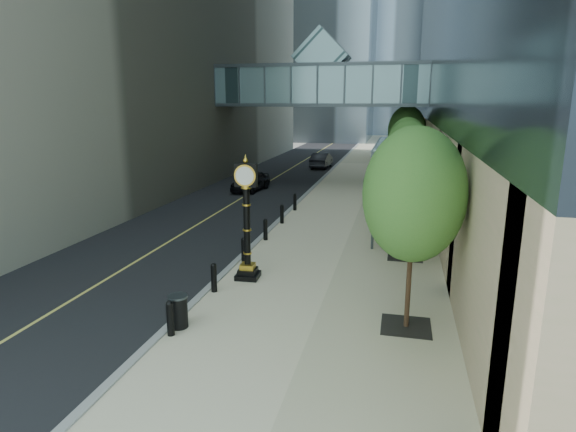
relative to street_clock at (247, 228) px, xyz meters
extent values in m
plane|color=gray|center=(1.98, -5.68, -1.95)|extent=(320.00, 320.00, 0.00)
cube|color=black|center=(-5.02, 34.32, -1.94)|extent=(8.00, 180.00, 0.02)
cube|color=beige|center=(2.98, 34.32, -1.92)|extent=(8.00, 180.00, 0.06)
cube|color=gray|center=(-1.02, 34.32, -1.92)|extent=(0.25, 180.00, 0.07)
cube|color=#45696F|center=(-1.02, 22.32, 5.55)|extent=(17.00, 4.00, 3.00)
cube|color=#383F44|center=(-1.02, 22.32, 4.10)|extent=(17.00, 4.20, 0.25)
cube|color=#383F44|center=(-1.02, 22.32, 7.00)|extent=(17.00, 4.20, 0.25)
cube|color=#45696F|center=(-1.02, 22.32, 7.65)|extent=(4.24, 3.00, 4.24)
cube|color=#383F44|center=(5.48, 8.32, 2.25)|extent=(3.00, 8.00, 0.25)
cube|color=#45696F|center=(5.48, 8.32, 2.40)|extent=(2.80, 7.80, 0.06)
cylinder|color=#383F44|center=(4.18, 4.62, 0.15)|extent=(0.12, 0.12, 4.20)
cylinder|color=#383F44|center=(4.18, 12.02, 0.15)|extent=(0.12, 0.12, 4.20)
cylinder|color=black|center=(-0.72, -4.68, -1.44)|extent=(0.20, 0.20, 0.90)
cylinder|color=black|center=(-0.72, -1.48, -1.44)|extent=(0.20, 0.20, 0.90)
cylinder|color=black|center=(-0.72, 1.72, -1.44)|extent=(0.20, 0.20, 0.90)
cylinder|color=black|center=(-0.72, 4.92, -1.44)|extent=(0.20, 0.20, 0.90)
cylinder|color=black|center=(-0.72, 8.12, -1.44)|extent=(0.20, 0.20, 0.90)
cylinder|color=black|center=(-0.72, 11.32, -1.44)|extent=(0.20, 0.20, 0.90)
cube|color=black|center=(5.58, -2.68, -1.88)|extent=(1.40, 1.40, 0.02)
cylinder|color=#422A1C|center=(5.58, -2.68, -0.39)|extent=(0.14, 0.14, 3.01)
ellipsoid|color=#2A6926|center=(5.58, -2.68, 1.93)|extent=(2.76, 2.76, 3.67)
cube|color=black|center=(5.58, 3.82, -1.88)|extent=(1.40, 1.40, 0.02)
cylinder|color=#422A1C|center=(5.58, 3.82, -0.47)|extent=(0.14, 0.14, 2.85)
ellipsoid|color=#2A6926|center=(5.58, 3.82, 1.73)|extent=(2.61, 2.61, 3.48)
cube|color=black|center=(5.58, 10.32, -1.88)|extent=(1.40, 1.40, 0.02)
cylinder|color=#422A1C|center=(5.58, 10.32, -0.49)|extent=(0.14, 0.14, 2.81)
ellipsoid|color=#2A6926|center=(5.58, 10.32, 1.69)|extent=(2.58, 2.58, 3.44)
cube|color=black|center=(5.58, 16.82, -1.88)|extent=(1.40, 1.40, 0.02)
cylinder|color=#422A1C|center=(5.58, 16.82, -0.49)|extent=(0.14, 0.14, 2.80)
ellipsoid|color=#2A6926|center=(5.58, 16.82, 1.67)|extent=(2.56, 2.56, 3.42)
cube|color=black|center=(5.58, 23.32, -1.88)|extent=(1.40, 1.40, 0.02)
cylinder|color=#422A1C|center=(5.58, 23.32, -0.31)|extent=(0.14, 0.14, 3.17)
ellipsoid|color=#2A6926|center=(5.58, 23.32, 2.14)|extent=(2.90, 2.90, 3.87)
cube|color=black|center=(0.00, 0.00, -1.80)|extent=(0.87, 0.87, 0.18)
cube|color=black|center=(0.00, 0.00, -1.62)|extent=(0.67, 0.67, 0.18)
cube|color=gold|center=(0.00, 0.00, -1.44)|extent=(0.53, 0.53, 0.18)
cylinder|color=black|center=(0.00, 0.00, 0.06)|extent=(0.24, 0.24, 2.82)
cube|color=black|center=(0.00, 0.00, 1.88)|extent=(0.79, 0.32, 0.82)
cylinder|color=white|center=(0.00, 0.16, 1.88)|extent=(0.64, 0.07, 0.64)
cylinder|color=white|center=(0.00, -0.16, 1.88)|extent=(0.64, 0.07, 0.64)
sphere|color=gold|center=(0.00, 0.00, 2.38)|extent=(0.18, 0.18, 0.18)
cylinder|color=black|center=(-0.72, -4.17, -1.44)|extent=(0.62, 0.62, 0.90)
imported|color=#B7B1A8|center=(6.27, 5.77, -1.15)|extent=(0.58, 0.42, 1.50)
imported|color=black|center=(-5.24, 17.10, -1.22)|extent=(2.15, 4.33, 1.42)
imported|color=black|center=(-2.24, 30.50, -1.21)|extent=(1.68, 4.43, 1.44)
camera|label=1|loc=(5.15, -15.73, 4.37)|focal=30.00mm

